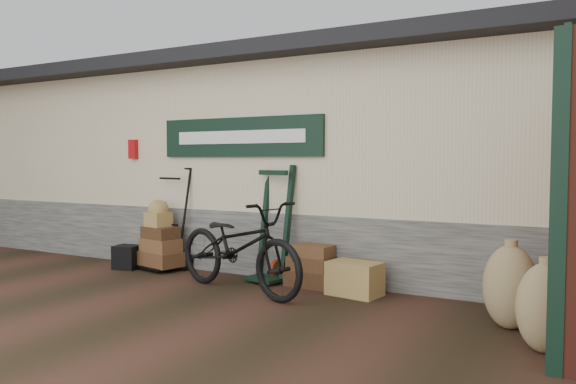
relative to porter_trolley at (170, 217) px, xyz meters
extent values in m
plane|color=black|center=(1.47, -0.85, -0.77)|extent=(80.00, 80.00, 0.00)
cube|color=#4C4C47|center=(1.47, 1.90, -0.32)|extent=(14.00, 3.54, 0.90)
cube|color=beige|center=(1.47, 1.90, 1.18)|extent=(14.00, 3.50, 2.10)
cube|color=black|center=(1.47, 1.75, 2.33)|extent=(14.40, 4.10, 0.20)
cube|color=black|center=(1.17, 0.12, 1.18)|extent=(2.60, 0.06, 0.55)
cube|color=white|center=(1.17, 0.09, 1.18)|extent=(2.10, 0.01, 0.18)
cube|color=#B50C11|center=(-0.83, 0.12, 1.03)|extent=(0.14, 0.10, 0.30)
cube|color=black|center=(5.32, -1.85, 0.53)|extent=(0.12, 0.12, 2.60)
cube|color=#194C2D|center=(5.35, -0.65, 1.58)|extent=(0.04, 2.40, 0.28)
cube|color=black|center=(5.35, -0.65, 1.78)|extent=(0.05, 2.50, 0.14)
cube|color=olive|center=(3.05, -0.22, -0.57)|extent=(0.67, 0.50, 0.40)
cube|color=black|center=(-0.56, -0.32, -0.60)|extent=(0.40, 0.36, 0.35)
imported|color=black|center=(1.74, -0.76, -0.14)|extent=(1.32, 2.30, 1.26)
ellipsoid|color=olive|center=(4.87, -0.77, -0.37)|extent=(0.52, 0.44, 0.82)
ellipsoid|color=olive|center=(5.22, -1.35, -0.39)|extent=(0.59, 0.55, 0.77)
camera|label=1|loc=(5.55, -6.47, 0.85)|focal=35.00mm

